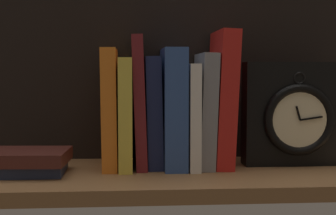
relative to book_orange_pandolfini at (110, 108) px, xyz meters
The scene contains 12 objects.
ground_plane 17.40cm from the book_orange_pandolfini, 24.78° to the right, with size 81.22×29.37×2.50cm, color brown.
back_panel 17.17cm from the book_orange_pandolfini, 39.37° to the left, with size 81.22×1.20×41.78cm, color black.
book_orange_pandolfini is the anchor object (origin of this frame).
book_yellow_seinlanguage 3.07cm from the book_orange_pandolfini, ahead, with size 2.50×16.35×20.72cm, color gold.
book_maroon_dawkins 5.63cm from the book_orange_pandolfini, ahead, with size 2.05×14.09×24.87cm, color maroon.
book_navy_bierce 8.29cm from the book_orange_pandolfini, ahead, with size 2.85×12.11×21.02cm, color #192147.
book_blue_modern 12.07cm from the book_orange_pandolfini, ahead, with size 4.18×16.24×22.57cm, color #2D4C8E.
book_white_catcher 15.53cm from the book_orange_pandolfini, ahead, with size 2.00×16.82×19.63cm, color silver.
book_gray_chess 18.18cm from the book_orange_pandolfini, ahead, with size 2.82×14.67×21.63cm, color gray.
book_red_requiem 21.66cm from the book_orange_pandolfini, ahead, with size 3.42×14.70×25.94cm, color red.
framed_clock 35.87cm from the book_orange_pandolfini, ahead, with size 20.04×6.16×20.04cm.
book_stack_side 18.29cm from the book_orange_pandolfini, 157.47° to the right, with size 15.39×12.00×4.30cm.
Camera 1 is at (-6.99, -89.75, 18.43)cm, focal length 52.95 mm.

